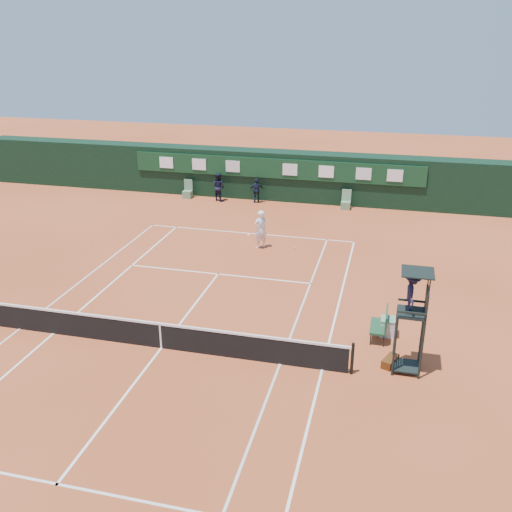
{
  "coord_description": "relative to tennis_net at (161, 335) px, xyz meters",
  "views": [
    {
      "loc": [
        7.16,
        -15.51,
        10.16
      ],
      "look_at": [
        1.82,
        6.0,
        1.2
      ],
      "focal_mm": 40.0,
      "sensor_mm": 36.0,
      "label": 1
    }
  ],
  "objects": [
    {
      "name": "ground",
      "position": [
        0.0,
        0.0,
        -0.51
      ],
      "size": [
        90.0,
        90.0,
        0.0
      ],
      "primitive_type": "plane",
      "color": "#B7522B",
      "rests_on": "ground"
    },
    {
      "name": "linesman_chair_left",
      "position": [
        -5.5,
        17.48,
        -0.19
      ],
      "size": [
        0.55,
        0.5,
        1.15
      ],
      "color": "#57845E",
      "rests_on": "ground"
    },
    {
      "name": "ball_kid_right",
      "position": [
        -0.97,
        17.49,
        0.26
      ],
      "size": [
        0.97,
        0.64,
        1.54
      ],
      "primitive_type": "imported",
      "rotation": [
        0.0,
        0.0,
        3.47
      ],
      "color": "black",
      "rests_on": "ground"
    },
    {
      "name": "linesman_chair_right",
      "position": [
        4.5,
        17.48,
        -0.19
      ],
      "size": [
        0.55,
        0.5,
        1.15
      ],
      "color": "#56845B",
      "rests_on": "ground"
    },
    {
      "name": "court_lines",
      "position": [
        0.0,
        0.0,
        -0.5
      ],
      "size": [
        11.05,
        23.85,
        0.01
      ],
      "color": "silver",
      "rests_on": "ground"
    },
    {
      "name": "player_bench",
      "position": [
        7.2,
        2.46,
        0.09
      ],
      "size": [
        0.56,
        1.2,
        1.1
      ],
      "color": "#1A4327",
      "rests_on": "ground"
    },
    {
      "name": "umpire_chair",
      "position": [
        8.04,
        0.63,
        1.95
      ],
      "size": [
        0.96,
        0.95,
        3.42
      ],
      "color": "black",
      "rests_on": "ground"
    },
    {
      "name": "ball_kid_left",
      "position": [
        -3.39,
        17.36,
        0.37
      ],
      "size": [
        1.05,
        0.96,
        1.76
      ],
      "primitive_type": "imported",
      "rotation": [
        0.0,
        0.0,
        2.71
      ],
      "color": "black",
      "rests_on": "ground"
    },
    {
      "name": "tennis_ball",
      "position": [
        2.73,
        10.34,
        -0.47
      ],
      "size": [
        0.07,
        0.07,
        0.07
      ],
      "primitive_type": "sphere",
      "color": "#DEF038",
      "rests_on": "ground"
    },
    {
      "name": "player",
      "position": [
        1.05,
        10.01,
        0.45
      ],
      "size": [
        0.82,
        0.82,
        1.92
      ],
      "primitive_type": "imported",
      "rotation": [
        0.0,
        0.0,
        3.92
      ],
      "color": "white",
      "rests_on": "ground"
    },
    {
      "name": "tennis_bag",
      "position": [
        7.57,
        0.8,
        -0.37
      ],
      "size": [
        0.58,
        0.8,
        0.28
      ],
      "primitive_type": "cube",
      "rotation": [
        0.0,
        0.0,
        -0.39
      ],
      "color": "black",
      "rests_on": "ground"
    },
    {
      "name": "cooler",
      "position": [
        7.44,
        2.76,
        -0.18
      ],
      "size": [
        0.57,
        0.57,
        0.65
      ],
      "color": "silver",
      "rests_on": "ground"
    },
    {
      "name": "back_wall",
      "position": [
        0.0,
        18.74,
        1.0
      ],
      "size": [
        40.0,
        1.65,
        3.0
      ],
      "color": "black",
      "rests_on": "ground"
    },
    {
      "name": "tennis_net",
      "position": [
        0.0,
        0.0,
        0.0
      ],
      "size": [
        12.9,
        0.1,
        1.1
      ],
      "color": "black",
      "rests_on": "ground"
    }
  ]
}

